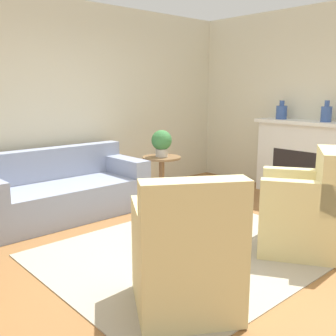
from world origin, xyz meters
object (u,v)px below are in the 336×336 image
Objects in this scene: vase_mantel_far at (326,113)px; armchair_left at (187,259)px; side_table at (162,169)px; ottoman_table at (196,220)px; armchair_right at (303,212)px; vase_mantel_near at (282,112)px; potted_plant_on_side_table at (162,142)px; couch at (61,192)px.

armchair_left is at bearing -167.61° from vase_mantel_far.
side_table is at bearing 135.17° from vase_mantel_far.
armchair_left is at bearing -139.77° from ottoman_table.
armchair_right is 2.43m from side_table.
vase_mantel_near is at bearing 90.00° from vase_mantel_far.
potted_plant_on_side_table is at bearing -90.00° from side_table.
ottoman_table is 1.34× the size of side_table.
vase_mantel_far is at bearing -44.83° from side_table.
potted_plant_on_side_table is (-1.65, 0.92, -0.41)m from vase_mantel_near.
ottoman_table is at bearing -164.19° from vase_mantel_near.
couch is 2.93m from armchair_right.
armchair_right is at bearing 0.00° from armchair_left.
armchair_right is 2.47m from potted_plant_on_side_table.
armchair_right is 2.56m from vase_mantel_near.
armchair_right is 1.23× the size of ottoman_table.
armchair_left is 1.65× the size of side_table.
vase_mantel_near is 0.73× the size of potted_plant_on_side_table.
side_table is 1.60× the size of potted_plant_on_side_table.
side_table is (1.00, 1.68, 0.13)m from ottoman_table.
armchair_left is at bearing -157.09° from vase_mantel_near.
potted_plant_on_side_table is at bearing 150.74° from vase_mantel_near.
vase_mantel_far is (2.65, 0.04, 0.95)m from ottoman_table.
side_table is at bearing 90.00° from potted_plant_on_side_table.
side_table is 2.19× the size of vase_mantel_near.
vase_mantel_near reaches higher than couch.
ottoman_table is 2.14× the size of potted_plant_on_side_table.
vase_mantel_far is at bearing 12.39° from armchair_left.
armchair_left is at bearing -98.09° from couch.
potted_plant_on_side_table is (0.25, 2.42, 0.43)m from armchair_right.
ottoman_table is at bearing -179.24° from vase_mantel_far.
potted_plant_on_side_table is at bearing 84.11° from armchair_right.
vase_mantel_far is 0.77× the size of potted_plant_on_side_table.
couch is at bearing 159.86° from vase_mantel_near.
ottoman_table is (-0.75, 0.74, -0.10)m from armchair_right.
potted_plant_on_side_table reaches higher than side_table.
potted_plant_on_side_table is at bearing -8.75° from couch.
vase_mantel_near is at bearing 15.81° from ottoman_table.
potted_plant_on_side_table is (1.00, 1.68, 0.54)m from ottoman_table.
potted_plant_on_side_table is at bearing 52.15° from armchair_left.
side_table is 2.47m from vase_mantel_far.
armchair_right reaches higher than ottoman_table.
armchair_right is at bearing -44.50° from ottoman_table.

